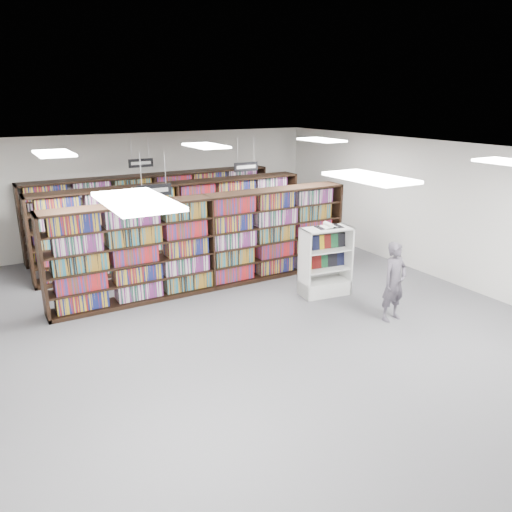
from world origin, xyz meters
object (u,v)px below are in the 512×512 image
bookshelf_row_near (209,243)px  open_book (329,226)px  shopper (394,282)px  endcap_display (324,272)px

bookshelf_row_near → open_book: bookshelf_row_near is taller
open_book → shopper: bearing=-73.4°
bookshelf_row_near → shopper: bookshelf_row_near is taller
endcap_display → open_book: open_book is taller
bookshelf_row_near → open_book: size_ratio=11.67×
bookshelf_row_near → endcap_display: (2.00, -1.59, -0.55)m
bookshelf_row_near → shopper: (2.34, -3.33, -0.28)m
open_book → shopper: 1.91m
endcap_display → shopper: size_ratio=0.96×
endcap_display → shopper: 1.78m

